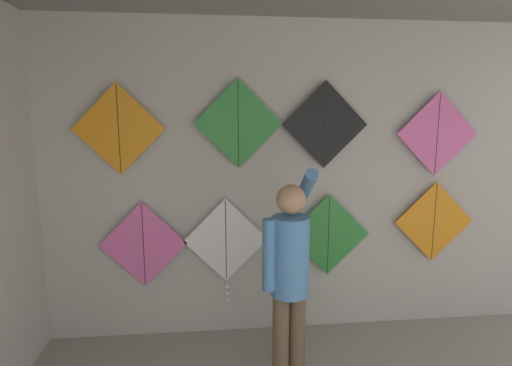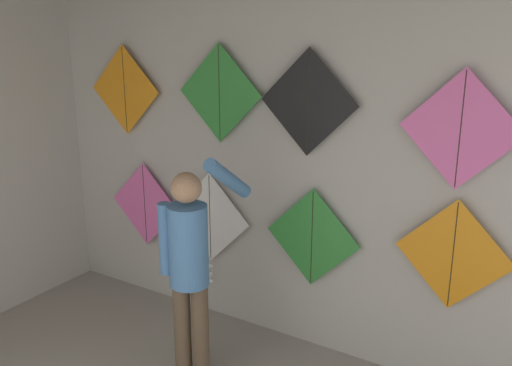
{
  "view_description": "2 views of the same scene",
  "coord_description": "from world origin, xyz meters",
  "px_view_note": "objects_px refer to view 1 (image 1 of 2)",
  "views": [
    {
      "loc": [
        -0.6,
        0.21,
        1.99
      ],
      "look_at": [
        -0.27,
        3.38,
        1.45
      ],
      "focal_mm": 28.0,
      "sensor_mm": 36.0,
      "label": 1
    },
    {
      "loc": [
        2.13,
        0.09,
        2.49
      ],
      "look_at": [
        0.08,
        3.38,
        1.34
      ],
      "focal_mm": 40.0,
      "sensor_mm": 36.0,
      "label": 2
    }
  ],
  "objects_px": {
    "kite_5": "(238,124)",
    "kite_7": "(437,134)",
    "kite_6": "(325,125)",
    "kite_2": "(328,235)",
    "kite_0": "(143,245)",
    "kite_3": "(434,222)",
    "kite_1": "(226,243)",
    "kite_4": "(119,129)",
    "shopkeeper": "(290,270)"
  },
  "relations": [
    {
      "from": "kite_5",
      "to": "kite_7",
      "type": "height_order",
      "value": "kite_5"
    },
    {
      "from": "kite_1",
      "to": "kite_2",
      "type": "xyz_separation_m",
      "value": [
        0.93,
        0.0,
        0.05
      ]
    },
    {
      "from": "kite_2",
      "to": "kite_5",
      "type": "xyz_separation_m",
      "value": [
        -0.81,
        0.0,
        1.0
      ]
    },
    {
      "from": "kite_0",
      "to": "kite_3",
      "type": "bearing_deg",
      "value": 0.0
    },
    {
      "from": "kite_5",
      "to": "kite_2",
      "type": "bearing_deg",
      "value": 0.0
    },
    {
      "from": "kite_4",
      "to": "kite_7",
      "type": "relative_size",
      "value": 1.0
    },
    {
      "from": "kite_3",
      "to": "kite_5",
      "type": "bearing_deg",
      "value": 180.0
    },
    {
      "from": "kite_2",
      "to": "kite_0",
      "type": "bearing_deg",
      "value": 180.0
    },
    {
      "from": "kite_2",
      "to": "kite_5",
      "type": "relative_size",
      "value": 1.0
    },
    {
      "from": "kite_4",
      "to": "kite_5",
      "type": "relative_size",
      "value": 1.0
    },
    {
      "from": "kite_4",
      "to": "kite_6",
      "type": "xyz_separation_m",
      "value": [
        1.74,
        0.0,
        0.03
      ]
    },
    {
      "from": "kite_3",
      "to": "kite_4",
      "type": "relative_size",
      "value": 1.0
    },
    {
      "from": "kite_0",
      "to": "kite_1",
      "type": "distance_m",
      "value": 0.72
    },
    {
      "from": "kite_2",
      "to": "kite_7",
      "type": "distance_m",
      "value": 1.33
    },
    {
      "from": "shopkeeper",
      "to": "kite_2",
      "type": "relative_size",
      "value": 2.15
    },
    {
      "from": "kite_0",
      "to": "kite_7",
      "type": "xyz_separation_m",
      "value": [
        2.62,
        0.0,
        0.95
      ]
    },
    {
      "from": "kite_2",
      "to": "kite_4",
      "type": "xyz_separation_m",
      "value": [
        -1.8,
        0.0,
        0.96
      ]
    },
    {
      "from": "kite_1",
      "to": "kite_4",
      "type": "xyz_separation_m",
      "value": [
        -0.87,
        0.0,
        1.01
      ]
    },
    {
      "from": "kite_3",
      "to": "kite_4",
      "type": "bearing_deg",
      "value": 180.0
    },
    {
      "from": "shopkeeper",
      "to": "kite_6",
      "type": "distance_m",
      "value": 1.35
    },
    {
      "from": "kite_0",
      "to": "kite_6",
      "type": "xyz_separation_m",
      "value": [
        1.59,
        0.0,
        1.03
      ]
    },
    {
      "from": "kite_5",
      "to": "kite_6",
      "type": "xyz_separation_m",
      "value": [
        0.75,
        0.0,
        -0.01
      ]
    },
    {
      "from": "shopkeeper",
      "to": "kite_5",
      "type": "bearing_deg",
      "value": 93.91
    },
    {
      "from": "kite_5",
      "to": "kite_1",
      "type": "bearing_deg",
      "value": -179.73
    },
    {
      "from": "kite_0",
      "to": "kite_1",
      "type": "relative_size",
      "value": 0.78
    },
    {
      "from": "kite_1",
      "to": "kite_2",
      "type": "relative_size",
      "value": 1.27
    },
    {
      "from": "kite_6",
      "to": "kite_7",
      "type": "relative_size",
      "value": 1.0
    },
    {
      "from": "kite_0",
      "to": "shopkeeper",
      "type": "bearing_deg",
      "value": -35.08
    },
    {
      "from": "kite_4",
      "to": "kite_5",
      "type": "xyz_separation_m",
      "value": [
        0.99,
        0.0,
        0.04
      ]
    },
    {
      "from": "shopkeeper",
      "to": "kite_3",
      "type": "distance_m",
      "value": 1.72
    },
    {
      "from": "kite_2",
      "to": "kite_6",
      "type": "bearing_deg",
      "value": 180.0
    },
    {
      "from": "kite_3",
      "to": "kite_5",
      "type": "distance_m",
      "value": 2.04
    },
    {
      "from": "kite_4",
      "to": "kite_5",
      "type": "height_order",
      "value": "kite_5"
    },
    {
      "from": "shopkeeper",
      "to": "kite_6",
      "type": "xyz_separation_m",
      "value": [
        0.45,
        0.8,
        0.99
      ]
    },
    {
      "from": "kite_1",
      "to": "kite_7",
      "type": "distance_m",
      "value": 2.13
    },
    {
      "from": "shopkeeper",
      "to": "kite_5",
      "type": "distance_m",
      "value": 1.32
    },
    {
      "from": "kite_0",
      "to": "kite_2",
      "type": "height_order",
      "value": "kite_2"
    },
    {
      "from": "kite_4",
      "to": "kite_5",
      "type": "distance_m",
      "value": 0.99
    },
    {
      "from": "kite_1",
      "to": "kite_6",
      "type": "bearing_deg",
      "value": 0.04
    },
    {
      "from": "kite_3",
      "to": "kite_7",
      "type": "relative_size",
      "value": 1.0
    },
    {
      "from": "kite_1",
      "to": "kite_3",
      "type": "relative_size",
      "value": 1.27
    },
    {
      "from": "kite_2",
      "to": "kite_7",
      "type": "bearing_deg",
      "value": 0.0
    },
    {
      "from": "kite_3",
      "to": "kite_6",
      "type": "xyz_separation_m",
      "value": [
        -1.07,
        0.0,
        0.9
      ]
    },
    {
      "from": "kite_3",
      "to": "kite_7",
      "type": "height_order",
      "value": "kite_7"
    },
    {
      "from": "kite_0",
      "to": "kite_7",
      "type": "bearing_deg",
      "value": 0.0
    },
    {
      "from": "kite_3",
      "to": "kite_1",
      "type": "bearing_deg",
      "value": -179.98
    },
    {
      "from": "kite_0",
      "to": "kite_5",
      "type": "bearing_deg",
      "value": 0.0
    },
    {
      "from": "kite_7",
      "to": "kite_2",
      "type": "bearing_deg",
      "value": 180.0
    },
    {
      "from": "shopkeeper",
      "to": "kite_6",
      "type": "relative_size",
      "value": 2.15
    },
    {
      "from": "kite_6",
      "to": "kite_7",
      "type": "xyz_separation_m",
      "value": [
        1.04,
        0.0,
        -0.08
      ]
    }
  ]
}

